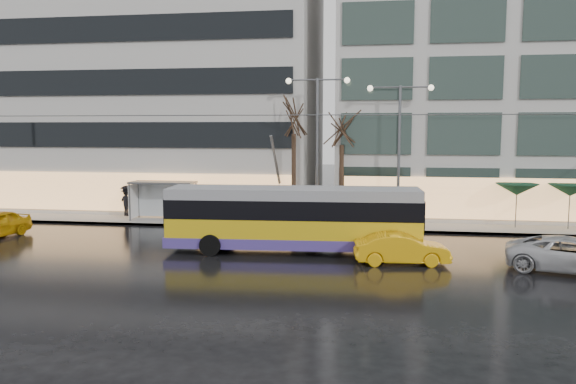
# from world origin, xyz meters

# --- Properties ---
(ground) EXTENTS (140.00, 140.00, 0.00)m
(ground) POSITION_xyz_m (0.00, 0.00, 0.00)
(ground) COLOR black
(ground) RESTS_ON ground
(sidewalk) EXTENTS (80.00, 10.00, 0.15)m
(sidewalk) POSITION_xyz_m (2.00, 14.00, 0.07)
(sidewalk) COLOR gray
(sidewalk) RESTS_ON ground
(kerb) EXTENTS (80.00, 0.10, 0.15)m
(kerb) POSITION_xyz_m (2.00, 9.05, 0.07)
(kerb) COLOR slate
(kerb) RESTS_ON ground
(building_left) EXTENTS (34.00, 14.00, 22.00)m
(building_left) POSITION_xyz_m (-16.00, 19.00, 11.15)
(building_left) COLOR beige
(building_left) RESTS_ON sidewalk
(building_right) EXTENTS (32.00, 14.00, 25.00)m
(building_right) POSITION_xyz_m (19.00, 19.00, 12.65)
(building_right) COLOR beige
(building_right) RESTS_ON sidewalk
(trolleybus) EXTENTS (12.56, 5.04, 5.77)m
(trolleybus) POSITION_xyz_m (1.60, 3.09, 1.56)
(trolleybus) COLOR gold
(trolleybus) RESTS_ON ground
(catenary) EXTENTS (42.24, 5.12, 7.00)m
(catenary) POSITION_xyz_m (1.00, 7.94, 4.25)
(catenary) COLOR #595B60
(catenary) RESTS_ON ground
(bus_shelter) EXTENTS (4.20, 1.60, 2.51)m
(bus_shelter) POSITION_xyz_m (-8.38, 10.69, 1.96)
(bus_shelter) COLOR #595B60
(bus_shelter) RESTS_ON sidewalk
(street_lamp_near) EXTENTS (3.96, 0.36, 9.03)m
(street_lamp_near) POSITION_xyz_m (2.00, 10.80, 5.99)
(street_lamp_near) COLOR #595B60
(street_lamp_near) RESTS_ON sidewalk
(street_lamp_far) EXTENTS (3.96, 0.36, 8.53)m
(street_lamp_far) POSITION_xyz_m (7.00, 10.80, 5.71)
(street_lamp_far) COLOR #595B60
(street_lamp_far) RESTS_ON sidewalk
(tree_a) EXTENTS (3.20, 3.20, 8.40)m
(tree_a) POSITION_xyz_m (0.50, 11.00, 7.09)
(tree_a) COLOR black
(tree_a) RESTS_ON sidewalk
(tree_b) EXTENTS (3.20, 3.20, 7.70)m
(tree_b) POSITION_xyz_m (3.50, 11.20, 6.40)
(tree_b) COLOR black
(tree_b) RESTS_ON sidewalk
(parasol_a) EXTENTS (2.50, 2.50, 2.65)m
(parasol_a) POSITION_xyz_m (14.00, 11.00, 2.45)
(parasol_a) COLOR #595B60
(parasol_a) RESTS_ON sidewalk
(parasol_b) EXTENTS (2.50, 2.50, 2.65)m
(parasol_b) POSITION_xyz_m (17.00, 11.00, 2.45)
(parasol_b) COLOR #595B60
(parasol_b) RESTS_ON sidewalk
(taxi_b) EXTENTS (4.37, 1.94, 1.40)m
(taxi_b) POSITION_xyz_m (6.78, 1.29, 0.70)
(taxi_b) COLOR #F8AE0D
(taxi_b) RESTS_ON ground
(sedan_silver) EXTENTS (5.86, 3.88, 1.49)m
(sedan_silver) POSITION_xyz_m (13.91, 0.88, 0.75)
(sedan_silver) COLOR #AFB0B4
(sedan_silver) RESTS_ON ground
(pedestrian_a) EXTENTS (1.09, 1.11, 2.19)m
(pedestrian_a) POSITION_xyz_m (-4.75, 9.72, 1.57)
(pedestrian_a) COLOR black
(pedestrian_a) RESTS_ON sidewalk
(pedestrian_b) EXTENTS (0.94, 0.88, 1.53)m
(pedestrian_b) POSITION_xyz_m (-3.41, 10.12, 0.91)
(pedestrian_b) COLOR black
(pedestrian_b) RESTS_ON sidewalk
(pedestrian_c) EXTENTS (1.45, 1.27, 2.11)m
(pedestrian_c) POSITION_xyz_m (-11.08, 11.75, 1.29)
(pedestrian_c) COLOR black
(pedestrian_c) RESTS_ON sidewalk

